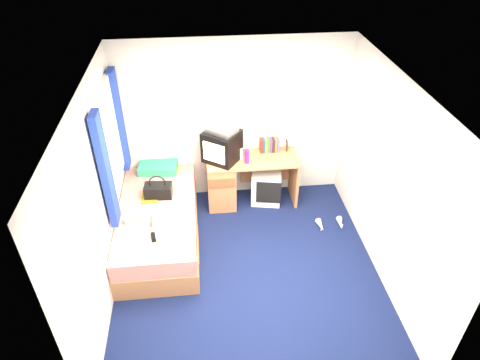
{
  "coord_description": "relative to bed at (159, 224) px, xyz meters",
  "views": [
    {
      "loc": [
        -0.48,
        -3.65,
        4.0
      ],
      "look_at": [
        -0.02,
        0.7,
        0.9
      ],
      "focal_mm": 32.0,
      "sensor_mm": 36.0,
      "label": 1
    }
  ],
  "objects": [
    {
      "name": "white_heels",
      "position": [
        2.35,
        0.01,
        -0.23
      ],
      "size": [
        0.4,
        0.24,
        0.09
      ],
      "color": "silver",
      "rests_on": "ground"
    },
    {
      "name": "desk",
      "position": [
        1.05,
        0.74,
        0.14
      ],
      "size": [
        1.3,
        0.55,
        0.75
      ],
      "color": "#C17E50",
      "rests_on": "ground"
    },
    {
      "name": "colour_swatch_fan",
      "position": [
        0.09,
        -0.6,
        0.28
      ],
      "size": [
        0.22,
        0.16,
        0.01
      ],
      "primitive_type": "cube",
      "rotation": [
        0.0,
        0.0,
        -0.49
      ],
      "color": "orange",
      "rests_on": "bed"
    },
    {
      "name": "crt_tv",
      "position": [
        0.9,
        0.74,
        0.7
      ],
      "size": [
        0.6,
        0.59,
        0.44
      ],
      "rotation": [
        0.0,
        0.0,
        -0.62
      ],
      "color": "black",
      "rests_on": "desk"
    },
    {
      "name": "room_shell",
      "position": [
        1.1,
        -0.7,
        1.18
      ],
      "size": [
        3.4,
        3.4,
        3.4
      ],
      "color": "white",
      "rests_on": "ground"
    },
    {
      "name": "picture_frame",
      "position": [
        1.85,
        0.91,
        0.55
      ],
      "size": [
        0.03,
        0.12,
        0.14
      ],
      "primitive_type": "cube",
      "rotation": [
        0.0,
        0.0,
        -0.1
      ],
      "color": "black",
      "rests_on": "desk"
    },
    {
      "name": "towel",
      "position": [
        0.13,
        -0.27,
        0.32
      ],
      "size": [
        0.3,
        0.25,
        0.1
      ],
      "primitive_type": "cube",
      "rotation": [
        0.0,
        0.0,
        -0.02
      ],
      "color": "silver",
      "rests_on": "bed"
    },
    {
      "name": "bed",
      "position": [
        0.0,
        0.0,
        0.0
      ],
      "size": [
        1.01,
        2.0,
        0.54
      ],
      "color": "#C17E50",
      "rests_on": "ground"
    },
    {
      "name": "book_row",
      "position": [
        1.6,
        0.9,
        0.58
      ],
      "size": [
        0.27,
        0.13,
        0.2
      ],
      "color": "maroon",
      "rests_on": "desk"
    },
    {
      "name": "vcr",
      "position": [
        0.9,
        0.74,
        0.96
      ],
      "size": [
        0.48,
        0.47,
        0.07
      ],
      "primitive_type": "cube",
      "rotation": [
        0.0,
        0.0,
        -0.69
      ],
      "color": "silver",
      "rests_on": "crt_tv"
    },
    {
      "name": "handbag",
      "position": [
        0.02,
        0.25,
        0.37
      ],
      "size": [
        0.37,
        0.22,
        0.33
      ],
      "rotation": [
        0.0,
        0.0,
        -0.06
      ],
      "color": "black",
      "rests_on": "bed"
    },
    {
      "name": "magazine",
      "position": [
        -0.1,
        0.24,
        0.28
      ],
      "size": [
        0.22,
        0.29,
        0.01
      ],
      "primitive_type": "cube",
      "rotation": [
        0.0,
        0.0,
        0.03
      ],
      "color": "yellow",
      "rests_on": "bed"
    },
    {
      "name": "storage_cube",
      "position": [
        1.55,
        0.73,
        -0.0
      ],
      "size": [
        0.5,
        0.5,
        0.53
      ],
      "primitive_type": "cube",
      "rotation": [
        0.0,
        0.0,
        -0.19
      ],
      "color": "white",
      "rests_on": "ground"
    },
    {
      "name": "water_bottle",
      "position": [
        -0.3,
        -0.2,
        0.31
      ],
      "size": [
        0.2,
        0.18,
        0.07
      ],
      "primitive_type": "cylinder",
      "rotation": [
        0.0,
        1.57,
        0.65
      ],
      "color": "silver",
      "rests_on": "bed"
    },
    {
      "name": "aerosol_can",
      "position": [
        1.17,
        0.73,
        0.57
      ],
      "size": [
        0.05,
        0.05,
        0.18
      ],
      "primitive_type": "cylinder",
      "rotation": [
        0.0,
        0.0,
        -0.03
      ],
      "color": "white",
      "rests_on": "desk"
    },
    {
      "name": "pink_water_bottle",
      "position": [
        1.24,
        0.62,
        0.58
      ],
      "size": [
        0.08,
        0.08,
        0.2
      ],
      "primitive_type": "cylinder",
      "rotation": [
        0.0,
        0.0,
        -0.23
      ],
      "color": "#CF1D84",
      "rests_on": "desk"
    },
    {
      "name": "window_assembly",
      "position": [
        -0.45,
        0.2,
        1.15
      ],
      "size": [
        0.11,
        1.42,
        1.4
      ],
      "color": "silver",
      "rests_on": "room_shell"
    },
    {
      "name": "ground",
      "position": [
        1.1,
        -0.7,
        -0.27
      ],
      "size": [
        3.4,
        3.4,
        0.0
      ],
      "primitive_type": "plane",
      "color": "#0C1438",
      "rests_on": "ground"
    },
    {
      "name": "pillow",
      "position": [
        -0.02,
        0.87,
        0.33
      ],
      "size": [
        0.57,
        0.39,
        0.12
      ],
      "primitive_type": "cube",
      "rotation": [
        0.0,
        0.0,
        -0.09
      ],
      "color": "teal",
      "rests_on": "bed"
    },
    {
      "name": "remote_control",
      "position": [
        -0.01,
        -0.55,
        0.28
      ],
      "size": [
        0.08,
        0.17,
        0.02
      ],
      "primitive_type": "cube",
      "rotation": [
        0.0,
        0.0,
        0.16
      ],
      "color": "black",
      "rests_on": "bed"
    }
  ]
}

